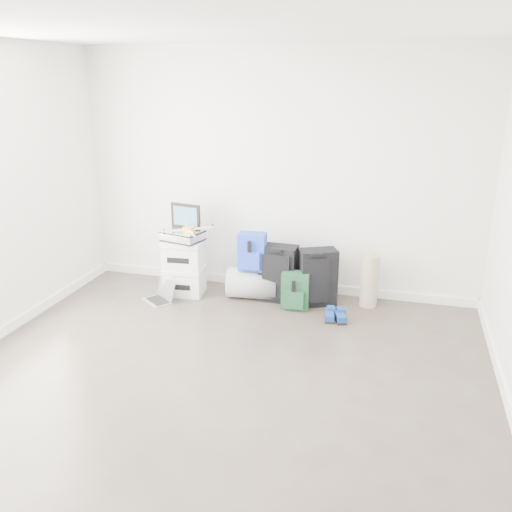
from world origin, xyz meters
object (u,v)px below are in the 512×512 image
(large_suitcase, at_px, (278,273))
(carry_on, at_px, (317,277))
(briefcase, at_px, (183,236))
(laptop, at_px, (161,296))
(boxes_stack, at_px, (184,267))
(duffel_bag, at_px, (253,283))

(large_suitcase, distance_m, carry_on, 0.43)
(briefcase, relative_size, laptop, 1.03)
(large_suitcase, bearing_deg, laptop, -160.66)
(boxes_stack, bearing_deg, laptop, -127.40)
(briefcase, distance_m, carry_on, 1.55)
(large_suitcase, bearing_deg, duffel_bag, -175.31)
(boxes_stack, height_order, laptop, boxes_stack)
(large_suitcase, bearing_deg, carry_on, 3.32)
(briefcase, relative_size, large_suitcase, 0.66)
(carry_on, bearing_deg, boxes_stack, 158.66)
(briefcase, bearing_deg, laptop, -108.16)
(briefcase, bearing_deg, large_suitcase, 18.88)
(boxes_stack, xyz_separation_m, laptop, (-0.18, -0.28, -0.26))
(carry_on, bearing_deg, duffel_bag, 156.12)
(boxes_stack, distance_m, laptop, 0.42)
(briefcase, relative_size, carry_on, 0.67)
(duffel_bag, distance_m, carry_on, 0.73)
(briefcase, height_order, carry_on, briefcase)
(duffel_bag, bearing_deg, large_suitcase, -2.85)
(boxes_stack, height_order, carry_on, boxes_stack)
(briefcase, distance_m, duffel_bag, 0.94)
(briefcase, xyz_separation_m, duffel_bag, (0.78, 0.08, -0.52))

